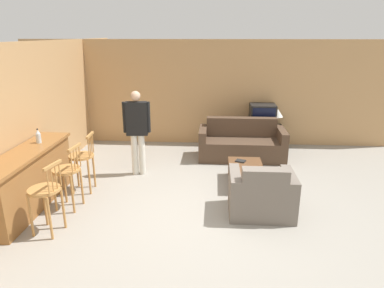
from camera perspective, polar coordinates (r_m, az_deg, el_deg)
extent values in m
plane|color=gray|center=(5.57, 1.45, -11.35)|extent=(24.00, 24.00, 0.00)
cube|color=tan|center=(8.69, 2.56, 8.48)|extent=(9.40, 0.08, 2.60)
cube|color=tan|center=(7.18, -23.71, 4.96)|extent=(0.08, 8.71, 2.60)
cube|color=brown|center=(6.14, -25.49, -5.61)|extent=(0.47, 2.15, 0.91)
cube|color=brown|center=(5.98, -26.10, -1.37)|extent=(0.55, 2.21, 0.05)
cylinder|color=#B77F42|center=(5.20, -23.43, -7.00)|extent=(0.51, 0.51, 0.04)
cylinder|color=#B77F42|center=(5.53, -23.30, -9.38)|extent=(0.04, 0.04, 0.65)
cylinder|color=#B77F42|center=(5.33, -25.30, -10.75)|extent=(0.04, 0.04, 0.65)
cylinder|color=#B77F42|center=(5.36, -20.66, -9.95)|extent=(0.04, 0.04, 0.65)
cylinder|color=#B77F42|center=(5.15, -22.61, -11.40)|extent=(0.04, 0.04, 0.65)
cylinder|color=#B77F42|center=(5.11, -21.15, -4.78)|extent=(0.02, 0.02, 0.34)
cylinder|color=#B77F42|center=(5.04, -21.71, -5.14)|extent=(0.02, 0.02, 0.34)
cylinder|color=#B77F42|center=(4.98, -22.30, -5.51)|extent=(0.02, 0.02, 0.34)
cylinder|color=#B77F42|center=(4.92, -22.89, -5.88)|extent=(0.02, 0.02, 0.34)
cube|color=#B77F42|center=(4.94, -22.26, -3.29)|extent=(0.11, 0.37, 0.04)
cylinder|color=#B77F42|center=(5.80, -20.25, -4.04)|extent=(0.48, 0.48, 0.04)
cylinder|color=#B77F42|center=(6.12, -20.44, -6.37)|extent=(0.04, 0.04, 0.65)
cylinder|color=#B77F42|center=(5.89, -21.93, -7.54)|extent=(0.04, 0.04, 0.65)
cylinder|color=#B77F42|center=(5.98, -17.89, -6.69)|extent=(0.04, 0.04, 0.65)
cylinder|color=#B77F42|center=(5.74, -19.30, -7.91)|extent=(0.04, 0.04, 0.65)
cylinder|color=#B77F42|center=(5.75, -18.20, -1.95)|extent=(0.02, 0.02, 0.34)
cylinder|color=#B77F42|center=(5.68, -18.61, -2.24)|extent=(0.02, 0.02, 0.34)
cylinder|color=#B77F42|center=(5.61, -19.03, -2.54)|extent=(0.02, 0.02, 0.34)
cylinder|color=#B77F42|center=(5.54, -19.46, -2.85)|extent=(0.02, 0.02, 0.34)
cube|color=#B77F42|center=(5.58, -19.01, -0.56)|extent=(0.08, 0.37, 0.04)
cylinder|color=#B77F42|center=(6.35, -17.97, -1.89)|extent=(0.47, 0.47, 0.04)
cylinder|color=#B77F42|center=(6.65, -18.56, -4.21)|extent=(0.04, 0.04, 0.65)
cylinder|color=#B77F42|center=(6.39, -19.40, -5.24)|extent=(0.04, 0.04, 0.65)
cylinder|color=#B77F42|center=(6.56, -16.01, -4.27)|extent=(0.04, 0.04, 0.65)
cylinder|color=#B77F42|center=(6.29, -16.75, -5.32)|extent=(0.04, 0.04, 0.65)
cylinder|color=#B77F42|center=(6.36, -16.19, 0.12)|extent=(0.02, 0.02, 0.34)
cylinder|color=#B77F42|center=(6.28, -16.40, -0.12)|extent=(0.02, 0.02, 0.34)
cylinder|color=#B77F42|center=(6.20, -16.62, -0.37)|extent=(0.02, 0.02, 0.34)
cylinder|color=#B77F42|center=(6.12, -16.84, -0.63)|extent=(0.02, 0.02, 0.34)
cube|color=#B77F42|center=(6.18, -16.67, 1.43)|extent=(0.06, 0.37, 0.04)
cube|color=#4C3828|center=(7.85, 8.25, -0.81)|extent=(1.61, 0.83, 0.45)
cube|color=#4C3828|center=(8.02, 8.23, 2.89)|extent=(1.61, 0.22, 0.43)
cube|color=#4C3828|center=(7.79, 1.81, 0.14)|extent=(0.16, 0.83, 0.69)
cube|color=#4C3828|center=(7.94, 14.65, -0.12)|extent=(0.16, 0.83, 0.69)
cube|color=#70665B|center=(5.58, 11.39, -9.08)|extent=(0.68, 0.79, 0.45)
cube|color=#70665B|center=(5.14, 12.08, -6.23)|extent=(0.68, 0.22, 0.41)
cube|color=#70665B|center=(5.60, 15.76, -8.02)|extent=(0.16, 0.79, 0.68)
cube|color=#70665B|center=(5.49, 7.08, -8.01)|extent=(0.16, 0.79, 0.68)
cube|color=brown|center=(6.49, 8.99, -3.79)|extent=(0.64, 1.00, 0.04)
cube|color=brown|center=(6.12, 6.66, -6.93)|extent=(0.06, 0.06, 0.33)
cube|color=brown|center=(6.18, 11.85, -6.97)|extent=(0.06, 0.06, 0.33)
cube|color=brown|center=(6.97, 6.32, -3.74)|extent=(0.06, 0.06, 0.33)
cube|color=brown|center=(7.02, 10.87, -3.81)|extent=(0.06, 0.06, 0.33)
cube|color=black|center=(8.64, 11.43, 1.15)|extent=(1.02, 0.52, 0.57)
cube|color=black|center=(8.50, 11.66, 4.71)|extent=(0.60, 0.51, 0.54)
cube|color=black|center=(8.25, 11.89, 4.30)|extent=(0.53, 0.01, 0.47)
cylinder|color=silver|center=(6.32, -24.21, 0.88)|extent=(0.08, 0.08, 0.16)
cone|color=silver|center=(6.29, -24.35, 1.89)|extent=(0.08, 0.08, 0.07)
cylinder|color=black|center=(6.28, -24.40, 2.26)|extent=(0.03, 0.03, 0.02)
cube|color=black|center=(6.69, 8.09, -2.81)|extent=(0.22, 0.20, 0.03)
cylinder|color=brown|center=(8.62, 13.93, 2.97)|extent=(0.16, 0.16, 0.02)
cylinder|color=brown|center=(8.59, 13.98, 3.73)|extent=(0.03, 0.03, 0.21)
cone|color=silver|center=(8.55, 14.09, 5.05)|extent=(0.26, 0.26, 0.19)
cylinder|color=silver|center=(6.95, -9.51, -1.75)|extent=(0.13, 0.13, 0.83)
cylinder|color=silver|center=(6.93, -8.33, -1.74)|extent=(0.13, 0.13, 0.83)
cube|color=black|center=(6.73, -9.22, 4.21)|extent=(0.43, 0.21, 0.66)
cylinder|color=black|center=(6.75, -11.15, 4.38)|extent=(0.08, 0.08, 0.60)
cylinder|color=black|center=(6.70, -7.31, 4.46)|extent=(0.08, 0.08, 0.60)
sphere|color=tan|center=(6.64, -9.41, 7.91)|extent=(0.19, 0.19, 0.19)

